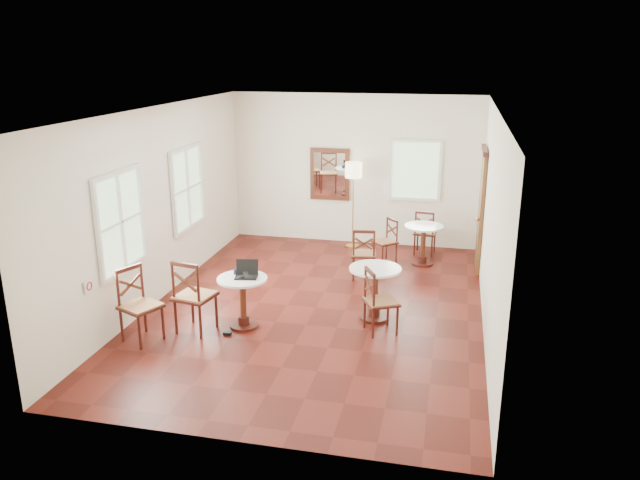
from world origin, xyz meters
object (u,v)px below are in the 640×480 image
(chair_mid_b, at_px, (379,301))
(mouse, at_px, (241,277))
(power_adapter, at_px, (227,333))
(chair_near_b, at_px, (139,305))
(cafe_table_near, at_px, (243,297))
(chair_mid_a, at_px, (364,254))
(cafe_table_back, at_px, (423,240))
(floor_lamp, at_px, (354,176))
(water_glass, at_px, (246,276))
(chair_back_a, at_px, (425,232))
(cafe_table_mid, at_px, (375,287))
(navy_mug, at_px, (236,272))
(chair_back_b, at_px, (386,241))
(laptop, at_px, (247,273))
(chair_near_a, at_px, (194,296))

(chair_mid_b, height_order, mouse, chair_mid_b)
(power_adapter, bearing_deg, chair_near_b, -160.42)
(cafe_table_near, bearing_deg, chair_mid_a, 59.24)
(cafe_table_back, bearing_deg, chair_mid_b, -97.93)
(chair_near_b, relative_size, power_adapter, 9.54)
(chair_mid_a, relative_size, floor_lamp, 0.53)
(water_glass, bearing_deg, chair_near_b, -153.73)
(cafe_table_back, xyz_separation_m, power_adapter, (-2.47, -3.59, -0.44))
(chair_back_a, bearing_deg, cafe_table_mid, 86.62)
(chair_back_a, xyz_separation_m, water_glass, (-2.26, -3.95, 0.36))
(cafe_table_back, height_order, water_glass, water_glass)
(water_glass, distance_m, power_adapter, 0.85)
(chair_mid_a, relative_size, navy_mug, 8.84)
(cafe_table_mid, xyz_separation_m, chair_back_b, (-0.14, 2.56, -0.08))
(floor_lamp, bearing_deg, chair_near_b, -114.10)
(laptop, bearing_deg, floor_lamp, 67.74)
(cafe_table_near, xyz_separation_m, chair_back_a, (2.33, 3.90, -0.02))
(cafe_table_back, xyz_separation_m, water_glass, (-2.26, -3.33, 0.34))
(chair_near_b, bearing_deg, laptop, -34.63)
(cafe_table_back, distance_m, chair_back_a, 0.62)
(chair_mid_a, xyz_separation_m, navy_mug, (-1.51, -2.20, 0.34))
(cafe_table_mid, relative_size, chair_near_a, 0.74)
(cafe_table_back, relative_size, chair_back_a, 0.84)
(chair_mid_b, height_order, water_glass, chair_mid_b)
(cafe_table_near, relative_size, laptop, 2.11)
(navy_mug, height_order, water_glass, water_glass)
(cafe_table_near, distance_m, power_adapter, 0.56)
(chair_mid_b, xyz_separation_m, chair_back_a, (0.42, 3.65, -0.03))
(chair_near_a, bearing_deg, chair_near_b, 44.24)
(cafe_table_near, distance_m, navy_mug, 0.37)
(floor_lamp, bearing_deg, water_glass, -101.31)
(chair_near_b, bearing_deg, floor_lamp, 0.45)
(chair_mid_b, bearing_deg, chair_near_a, 74.26)
(water_glass, bearing_deg, chair_mid_a, 61.09)
(laptop, bearing_deg, cafe_table_near, -134.37)
(cafe_table_back, height_order, chair_near_a, chair_near_a)
(chair_near_b, height_order, chair_back_a, chair_near_b)
(chair_near_b, relative_size, chair_back_b, 1.24)
(cafe_table_near, distance_m, water_glass, 0.35)
(chair_mid_a, relative_size, chair_back_a, 1.03)
(cafe_table_back, height_order, chair_back_a, chair_back_a)
(power_adapter, bearing_deg, navy_mug, 88.54)
(chair_back_b, xyz_separation_m, laptop, (-1.60, -3.18, 0.39))
(chair_mid_b, bearing_deg, chair_near_b, 78.98)
(cafe_table_mid, xyz_separation_m, mouse, (-1.78, -0.72, 0.27))
(water_glass, bearing_deg, chair_near_a, -161.15)
(cafe_table_near, relative_size, power_adapter, 6.96)
(cafe_table_mid, bearing_deg, chair_near_b, -155.51)
(navy_mug, bearing_deg, cafe_table_near, -41.42)
(chair_mid_b, xyz_separation_m, water_glass, (-1.84, -0.31, 0.34))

